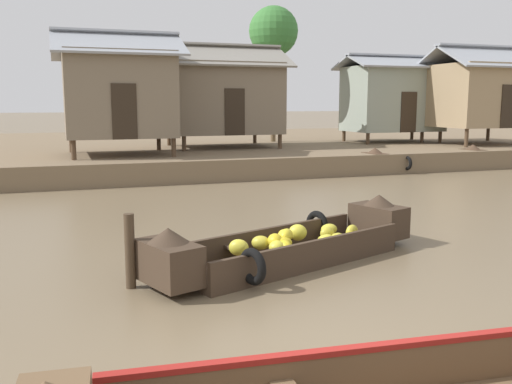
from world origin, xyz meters
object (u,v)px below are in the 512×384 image
(banana_boat, at_px, (291,244))
(fishing_skiff_distant, at_px, (425,162))
(stilt_house_left, at_px, (118,93))
(stilt_house_mid_left, at_px, (222,97))
(palm_tree_near, at_px, (274,32))
(stilt_house_mid_right, at_px, (393,98))
(stilt_house_right, at_px, (481,94))
(mooring_post, at_px, (130,251))

(banana_boat, relative_size, fishing_skiff_distant, 0.97)
(banana_boat, xyz_separation_m, stilt_house_left, (-1.38, 12.46, 2.58))
(banana_boat, bearing_deg, stilt_house_left, 96.34)
(stilt_house_mid_left, bearing_deg, palm_tree_near, 37.15)
(stilt_house_mid_left, relative_size, palm_tree_near, 0.80)
(banana_boat, height_order, palm_tree_near, palm_tree_near)
(banana_boat, distance_m, fishing_skiff_distant, 13.90)
(banana_boat, distance_m, stilt_house_mid_left, 15.21)
(fishing_skiff_distant, relative_size, stilt_house_mid_right, 1.05)
(palm_tree_near, bearing_deg, stilt_house_right, -28.57)
(stilt_house_mid_left, xyz_separation_m, mooring_post, (-5.62, -15.13, -2.26))
(stilt_house_mid_right, distance_m, palm_tree_near, 6.34)
(stilt_house_right, bearing_deg, palm_tree_near, 151.43)
(stilt_house_left, bearing_deg, banana_boat, -83.66)
(fishing_skiff_distant, height_order, mooring_post, mooring_post)
(stilt_house_mid_right, xyz_separation_m, palm_tree_near, (-5.20, 2.05, 2.99))
(stilt_house_mid_left, distance_m, stilt_house_mid_right, 8.39)
(banana_boat, height_order, stilt_house_left, stilt_house_left)
(palm_tree_near, relative_size, mooring_post, 5.97)
(mooring_post, bearing_deg, stilt_house_mid_right, 47.89)
(banana_boat, bearing_deg, mooring_post, -170.52)
(palm_tree_near, distance_m, mooring_post, 20.32)
(stilt_house_left, bearing_deg, stilt_house_mid_right, 11.50)
(stilt_house_right, distance_m, palm_tree_near, 9.74)
(stilt_house_mid_right, bearing_deg, stilt_house_mid_left, -177.53)
(stilt_house_left, bearing_deg, palm_tree_near, 31.49)
(banana_boat, distance_m, stilt_house_mid_right, 19.06)
(stilt_house_mid_right, height_order, mooring_post, stilt_house_mid_right)
(fishing_skiff_distant, xyz_separation_m, palm_tree_near, (-3.48, 7.14, 5.45))
(stilt_house_mid_left, distance_m, mooring_post, 16.30)
(fishing_skiff_distant, bearing_deg, mooring_post, -139.74)
(stilt_house_left, relative_size, stilt_house_mid_right, 0.88)
(banana_boat, relative_size, stilt_house_right, 1.03)
(mooring_post, bearing_deg, stilt_house_mid_left, 69.63)
(stilt_house_mid_right, xyz_separation_m, stilt_house_right, (2.98, -2.40, 0.14))
(mooring_post, bearing_deg, fishing_skiff_distant, 40.26)
(stilt_house_right, relative_size, mooring_post, 4.66)
(stilt_house_left, bearing_deg, fishing_skiff_distant, -12.66)
(stilt_house_mid_left, bearing_deg, fishing_skiff_distant, -35.40)
(fishing_skiff_distant, height_order, stilt_house_left, stilt_house_left)
(mooring_post, bearing_deg, stilt_house_left, 84.68)
(palm_tree_near, xyz_separation_m, mooring_post, (-8.80, -17.54, -5.25))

